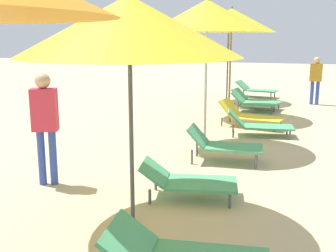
# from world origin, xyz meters

# --- Properties ---
(umbrella_fourth) EXTENTS (2.49, 2.49, 2.68)m
(umbrella_fourth) POSITION_xyz_m (-0.05, 9.33, 2.28)
(umbrella_fourth) COLOR #4C4C51
(umbrella_fourth) RESTS_ON ground
(lounger_fourth_shoreside) EXTENTS (1.39, 0.86, 0.51)m
(lounger_fourth_shoreside) POSITION_xyz_m (0.38, 10.24, 0.26)
(lounger_fourth_shoreside) COLOR #4CA572
(lounger_fourth_shoreside) RESTS_ON ground
(umbrella_fifth) EXTENTS (2.22, 2.22, 2.92)m
(umbrella_fifth) POSITION_xyz_m (-0.01, 13.07, 2.56)
(umbrella_fifth) COLOR silver
(umbrella_fifth) RESTS_ON ground
(lounger_fifth_shoreside) EXTENTS (1.51, 0.80, 0.57)m
(lounger_fifth_shoreside) POSITION_xyz_m (0.94, 14.26, 0.26)
(lounger_fifth_shoreside) COLOR #4CA572
(lounger_fifth_shoreside) RESTS_ON ground
(lounger_fifth_inland) EXTENTS (1.33, 0.69, 0.63)m
(lounger_fifth_inland) POSITION_xyz_m (0.53, 12.07, 0.32)
(lounger_fifth_inland) COLOR #4CA572
(lounger_fifth_inland) RESTS_ON ground
(umbrella_sixth) EXTENTS (2.33, 2.33, 2.94)m
(umbrella_sixth) POSITION_xyz_m (-0.05, 16.26, 2.57)
(umbrella_sixth) COLOR olive
(umbrella_sixth) RESTS_ON ground
(lounger_sixth_shoreside) EXTENTS (1.30, 0.72, 0.59)m
(lounger_sixth_shoreside) POSITION_xyz_m (0.49, 17.26, 0.30)
(lounger_sixth_shoreside) COLOR #4CA572
(lounger_sixth_shoreside) RESTS_ON ground
(lounger_sixth_inland) EXTENTS (1.61, 0.96, 0.64)m
(lounger_sixth_inland) POSITION_xyz_m (0.63, 15.18, 0.29)
(lounger_sixth_inland) COLOR yellow
(lounger_sixth_inland) RESTS_ON ground
(umbrella_farthest) EXTENTS (2.16, 2.16, 2.93)m
(umbrella_farthest) POSITION_xyz_m (-0.60, 19.14, 2.62)
(umbrella_farthest) COLOR #4C4C51
(umbrella_farthest) RESTS_ON ground
(lounger_farthest_shoreside) EXTENTS (1.51, 0.88, 0.57)m
(lounger_farthest_shoreside) POSITION_xyz_m (0.24, 20.34, 0.29)
(lounger_farthest_shoreside) COLOR #4CA572
(lounger_farthest_shoreside) RESTS_ON ground
(lounger_farthest_inland) EXTENTS (1.55, 0.89, 0.58)m
(lounger_farthest_inland) POSITION_xyz_m (0.48, 17.89, 0.27)
(lounger_farthest_inland) COLOR #4CA572
(lounger_farthest_inland) RESTS_ON ground
(person_walking_near) EXTENTS (0.39, 0.27, 1.53)m
(person_walking_near) POSITION_xyz_m (2.23, 19.23, 0.92)
(person_walking_near) COLOR #334CB2
(person_walking_near) RESTS_ON ground
(person_walking_mid) EXTENTS (0.41, 0.33, 1.67)m
(person_walking_mid) POSITION_xyz_m (-1.75, 10.16, 1.01)
(person_walking_mid) COLOR #334CB2
(person_walking_mid) RESTS_ON ground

